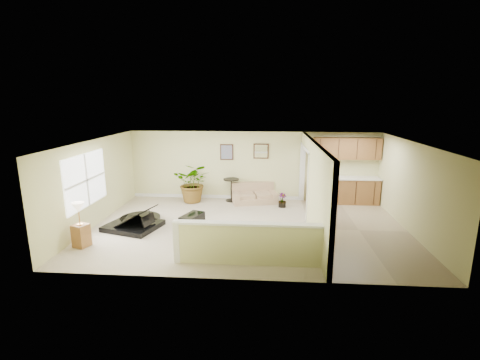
# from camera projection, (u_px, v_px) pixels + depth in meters

# --- Properties ---
(floor) EXTENTS (9.00, 9.00, 0.00)m
(floor) POSITION_uv_depth(u_px,v_px,m) (248.00, 227.00, 10.08)
(floor) COLOR #B8AB8F
(floor) RESTS_ON ground
(back_wall) EXTENTS (9.00, 0.04, 2.50)m
(back_wall) POSITION_uv_depth(u_px,v_px,m) (253.00, 166.00, 12.71)
(back_wall) COLOR beige
(back_wall) RESTS_ON floor
(front_wall) EXTENTS (9.00, 0.04, 2.50)m
(front_wall) POSITION_uv_depth(u_px,v_px,m) (241.00, 222.00, 6.89)
(front_wall) COLOR beige
(front_wall) RESTS_ON floor
(left_wall) EXTENTS (0.04, 6.00, 2.50)m
(left_wall) POSITION_uv_depth(u_px,v_px,m) (95.00, 183.00, 10.13)
(left_wall) COLOR beige
(left_wall) RESTS_ON floor
(right_wall) EXTENTS (0.04, 6.00, 2.50)m
(right_wall) POSITION_uv_depth(u_px,v_px,m) (413.00, 189.00, 9.47)
(right_wall) COLOR beige
(right_wall) RESTS_ON floor
(ceiling) EXTENTS (9.00, 6.00, 0.04)m
(ceiling) POSITION_uv_depth(u_px,v_px,m) (249.00, 142.00, 9.51)
(ceiling) COLOR silver
(ceiling) RESTS_ON back_wall
(kitchen_vinyl) EXTENTS (2.70, 6.00, 0.01)m
(kitchen_vinyl) POSITION_uv_depth(u_px,v_px,m) (359.00, 230.00, 9.85)
(kitchen_vinyl) COLOR #9D8C6A
(kitchen_vinyl) RESTS_ON floor
(interior_partition) EXTENTS (0.18, 5.99, 2.50)m
(interior_partition) POSITION_uv_depth(u_px,v_px,m) (312.00, 186.00, 9.92)
(interior_partition) COLOR beige
(interior_partition) RESTS_ON floor
(pony_half_wall) EXTENTS (3.42, 0.22, 1.00)m
(pony_half_wall) POSITION_uv_depth(u_px,v_px,m) (246.00, 243.00, 7.73)
(pony_half_wall) COLOR beige
(pony_half_wall) RESTS_ON floor
(left_window) EXTENTS (0.05, 2.15, 1.45)m
(left_window) POSITION_uv_depth(u_px,v_px,m) (86.00, 180.00, 9.59)
(left_window) COLOR white
(left_window) RESTS_ON left_wall
(wall_art_left) EXTENTS (0.48, 0.04, 0.58)m
(wall_art_left) POSITION_uv_depth(u_px,v_px,m) (227.00, 152.00, 12.64)
(wall_art_left) COLOR #3B2215
(wall_art_left) RESTS_ON back_wall
(wall_mirror) EXTENTS (0.55, 0.04, 0.55)m
(wall_mirror) POSITION_uv_depth(u_px,v_px,m) (261.00, 151.00, 12.54)
(wall_mirror) COLOR #3B2215
(wall_mirror) RESTS_ON back_wall
(kitchen_cabinets) EXTENTS (2.36, 0.65, 2.33)m
(kitchen_cabinets) POSITION_uv_depth(u_px,v_px,m) (342.00, 179.00, 12.31)
(kitchen_cabinets) COLOR olive
(kitchen_cabinets) RESTS_ON floor
(piano) EXTENTS (1.91, 1.91, 1.34)m
(piano) POSITION_uv_depth(u_px,v_px,m) (133.00, 208.00, 10.03)
(piano) COLOR black
(piano) RESTS_ON floor
(piano_bench) EXTENTS (0.64, 0.86, 0.52)m
(piano_bench) POSITION_uv_depth(u_px,v_px,m) (192.00, 223.00, 9.68)
(piano_bench) COLOR black
(piano_bench) RESTS_ON floor
(loveseat) EXTENTS (1.75, 1.22, 0.89)m
(loveseat) POSITION_uv_depth(u_px,v_px,m) (254.00, 193.00, 12.51)
(loveseat) COLOR tan
(loveseat) RESTS_ON floor
(accent_table) EXTENTS (0.57, 0.57, 0.83)m
(accent_table) POSITION_uv_depth(u_px,v_px,m) (231.00, 187.00, 12.59)
(accent_table) COLOR black
(accent_table) RESTS_ON floor
(palm_plant) EXTENTS (1.36, 1.20, 1.43)m
(palm_plant) POSITION_uv_depth(u_px,v_px,m) (194.00, 183.00, 12.45)
(palm_plant) COLOR black
(palm_plant) RESTS_ON floor
(small_plant) EXTENTS (0.37, 0.37, 0.49)m
(small_plant) POSITION_uv_depth(u_px,v_px,m) (282.00, 201.00, 11.93)
(small_plant) COLOR black
(small_plant) RESTS_ON floor
(lamp_stand) EXTENTS (0.43, 0.43, 1.15)m
(lamp_stand) POSITION_uv_depth(u_px,v_px,m) (80.00, 228.00, 8.69)
(lamp_stand) COLOR olive
(lamp_stand) RESTS_ON floor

